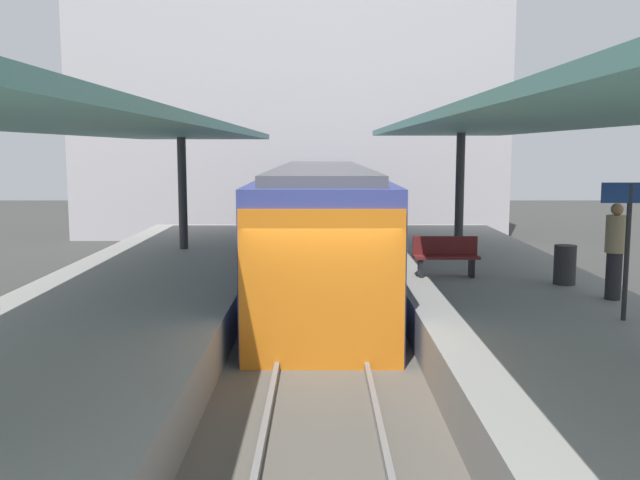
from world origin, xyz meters
TOP-DOWN VIEW (x-y plane):
  - ground_plane at (0.00, 0.00)m, footprint 80.00×80.00m
  - platform_left at (-3.80, 0.00)m, footprint 4.40×28.00m
  - platform_right at (3.80, 0.00)m, footprint 4.40×28.00m
  - track_ballast at (0.00, 0.00)m, footprint 3.20×28.00m
  - rail_near_side at (-0.72, 0.00)m, footprint 0.08×28.00m
  - rail_far_side at (0.72, 0.00)m, footprint 0.08×28.00m
  - commuter_train at (0.00, 6.97)m, footprint 2.78×15.18m
  - canopy_left at (-3.80, 1.40)m, footprint 4.18×21.00m
  - canopy_right at (3.80, 1.40)m, footprint 4.18×21.00m
  - platform_bench at (2.68, 3.43)m, footprint 1.40×0.41m
  - platform_sign at (4.86, -0.50)m, footprint 0.90×0.08m
  - litter_bin at (4.95, 2.53)m, footprint 0.44×0.44m
  - passenger_near_bench at (5.33, 1.08)m, footprint 0.36×0.36m
  - station_building_backdrop at (-1.30, 20.00)m, footprint 18.00×6.00m

SIDE VIEW (x-z plane):
  - ground_plane at x=0.00m, z-range 0.00..0.00m
  - track_ballast at x=0.00m, z-range 0.00..0.20m
  - rail_near_side at x=-0.72m, z-range 0.20..0.34m
  - rail_far_side at x=0.72m, z-range 0.20..0.34m
  - platform_left at x=-3.80m, z-range 0.00..1.00m
  - platform_right at x=3.80m, z-range 0.00..1.00m
  - litter_bin at x=4.95m, z-range 1.00..1.80m
  - platform_bench at x=2.68m, z-range 1.03..1.89m
  - commuter_train at x=0.00m, z-range 0.18..3.28m
  - passenger_near_bench at x=5.33m, z-range 1.04..2.80m
  - platform_sign at x=4.86m, z-range 1.52..3.73m
  - canopy_left at x=-3.80m, z-range 2.49..5.70m
  - canopy_right at x=3.80m, z-range 2.55..5.88m
  - station_building_backdrop at x=-1.30m, z-range 0.00..11.00m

